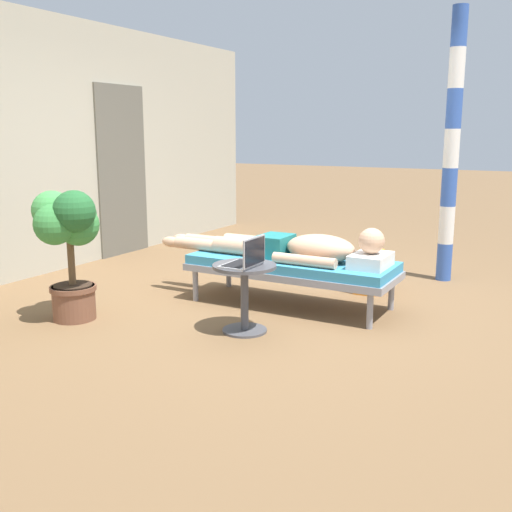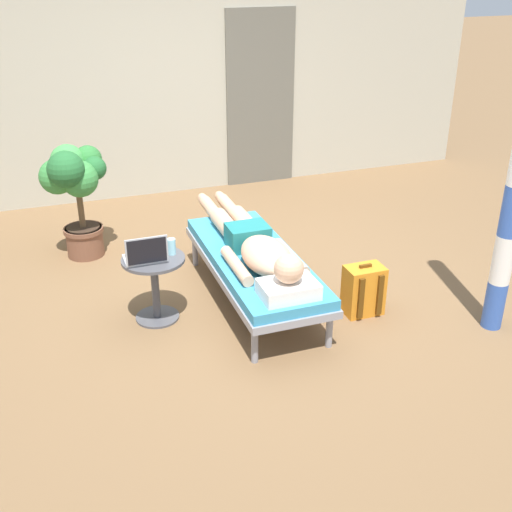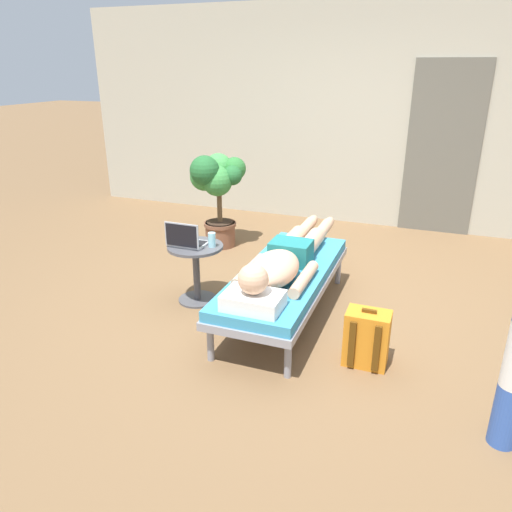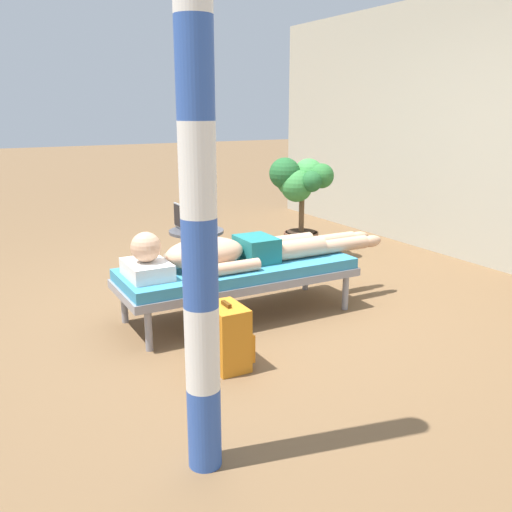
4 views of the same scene
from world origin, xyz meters
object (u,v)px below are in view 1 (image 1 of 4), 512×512
at_px(person_reclining, 295,248).
at_px(porch_post, 452,148).
at_px(drink_glass, 252,253).
at_px(potted_plant, 68,234).
at_px(side_table, 245,286).
at_px(lounge_chair, 291,267).
at_px(backpack, 369,272).
at_px(laptop, 246,259).

xyz_separation_m(person_reclining, porch_post, (1.58, -0.95, 0.81)).
bearing_deg(drink_glass, porch_post, -24.05).
distance_m(person_reclining, potted_plant, 1.87).
xyz_separation_m(side_table, drink_glass, (0.15, 0.02, 0.23)).
relative_size(lounge_chair, backpack, 4.30).
xyz_separation_m(person_reclining, potted_plant, (-1.24, 1.38, 0.19)).
relative_size(lounge_chair, side_table, 3.48).
distance_m(side_table, potted_plant, 1.46).
xyz_separation_m(lounge_chair, side_table, (-0.81, 0.00, 0.01)).
bearing_deg(side_table, porch_post, -22.27).
bearing_deg(person_reclining, potted_plant, 131.79).
bearing_deg(porch_post, laptop, 159.27).
bearing_deg(laptop, person_reclining, 1.17).
relative_size(person_reclining, porch_post, 0.82).
height_order(lounge_chair, drink_glass, drink_glass).
distance_m(lounge_chair, backpack, 0.89).
distance_m(person_reclining, laptop, 0.87).
bearing_deg(person_reclining, drink_glass, 175.24).
relative_size(laptop, backpack, 0.73).
height_order(side_table, potted_plant, potted_plant).
height_order(side_table, porch_post, porch_post).
bearing_deg(porch_post, drink_glass, 155.95).
bearing_deg(porch_post, lounge_chair, 148.32).
xyz_separation_m(lounge_chair, porch_post, (1.58, -0.98, 0.98)).
distance_m(laptop, potted_plant, 1.45).
xyz_separation_m(person_reclining, drink_glass, (-0.66, 0.05, 0.07)).
height_order(drink_glass, porch_post, porch_post).
bearing_deg(person_reclining, laptop, -178.83).
bearing_deg(backpack, drink_glass, 161.15).
relative_size(potted_plant, porch_post, 0.40).
xyz_separation_m(side_table, laptop, (-0.06, -0.05, 0.23)).
xyz_separation_m(lounge_chair, person_reclining, (0.00, -0.03, 0.17)).
height_order(person_reclining, laptop, laptop).
distance_m(person_reclining, backpack, 0.92).
xyz_separation_m(person_reclining, side_table, (-0.81, 0.03, -0.16)).
relative_size(lounge_chair, drink_glass, 14.58).
bearing_deg(backpack, porch_post, -31.91).
distance_m(lounge_chair, laptop, 0.90).
relative_size(lounge_chair, person_reclining, 0.84).
xyz_separation_m(lounge_chair, laptop, (-0.87, -0.05, 0.24)).
xyz_separation_m(potted_plant, porch_post, (2.82, -2.33, 0.62)).
bearing_deg(porch_post, backpack, 148.09).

